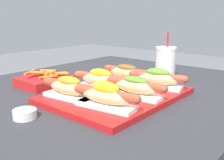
% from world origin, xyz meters
% --- Properties ---
extents(serving_tray, '(0.45, 0.34, 0.02)m').
position_xyz_m(serving_tray, '(0.02, -0.11, 0.76)').
color(serving_tray, red).
rests_on(serving_tray, patio_table).
extents(hot_dog_0, '(0.08, 0.21, 0.08)m').
position_xyz_m(hot_dog_0, '(-0.11, -0.18, 0.80)').
color(hot_dog_0, white).
rests_on(hot_dog_0, serving_tray).
extents(hot_dog_1, '(0.07, 0.21, 0.07)m').
position_xyz_m(hot_dog_1, '(0.02, -0.19, 0.80)').
color(hot_dog_1, white).
rests_on(hot_dog_1, serving_tray).
extents(hot_dog_2, '(0.10, 0.21, 0.07)m').
position_xyz_m(hot_dog_2, '(0.16, -0.18, 0.80)').
color(hot_dog_2, white).
rests_on(hot_dog_2, serving_tray).
extents(hot_dog_3, '(0.08, 0.21, 0.07)m').
position_xyz_m(hot_dog_3, '(-0.12, -0.04, 0.80)').
color(hot_dog_3, white).
rests_on(hot_dog_3, serving_tray).
extents(hot_dog_4, '(0.09, 0.21, 0.07)m').
position_xyz_m(hot_dog_4, '(0.02, -0.04, 0.80)').
color(hot_dog_4, white).
rests_on(hot_dog_4, serving_tray).
extents(hot_dog_5, '(0.07, 0.21, 0.07)m').
position_xyz_m(hot_dog_5, '(0.16, -0.04, 0.80)').
color(hot_dog_5, white).
rests_on(hot_dog_5, serving_tray).
extents(sauce_bowl, '(0.06, 0.06, 0.02)m').
position_xyz_m(sauce_bowl, '(-0.28, -0.04, 0.76)').
color(sauce_bowl, silver).
rests_on(sauce_bowl, patio_table).
extents(drink_cup, '(0.09, 0.09, 0.20)m').
position_xyz_m(drink_cup, '(0.36, -0.10, 0.82)').
color(drink_cup, white).
rests_on(drink_cup, patio_table).
extents(fries_basket, '(0.18, 0.16, 0.06)m').
position_xyz_m(fries_basket, '(-0.04, 0.20, 0.77)').
color(fries_basket, red).
rests_on(fries_basket, patio_table).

